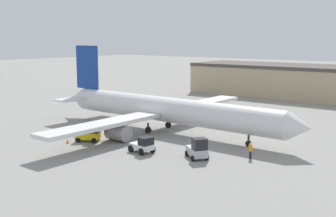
{
  "coord_description": "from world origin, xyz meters",
  "views": [
    {
      "loc": [
        35.84,
        -45.92,
        13.17
      ],
      "look_at": [
        0.0,
        0.0,
        3.39
      ],
      "focal_mm": 45.0,
      "sensor_mm": 36.0,
      "label": 1
    }
  ],
  "objects_px": {
    "baggage_tug": "(198,149)",
    "belt_loader_truck": "(90,133)",
    "airplane": "(162,109)",
    "pushback_tug": "(143,145)",
    "safety_cone_near": "(67,141)",
    "ground_crew_worker": "(250,150)"
  },
  "relations": [
    {
      "from": "belt_loader_truck",
      "to": "safety_cone_near",
      "type": "relative_size",
      "value": 6.35
    },
    {
      "from": "airplane",
      "to": "belt_loader_truck",
      "type": "distance_m",
      "value": 11.19
    },
    {
      "from": "airplane",
      "to": "pushback_tug",
      "type": "xyz_separation_m",
      "value": [
        5.51,
        -10.38,
        -2.24
      ]
    },
    {
      "from": "belt_loader_truck",
      "to": "pushback_tug",
      "type": "bearing_deg",
      "value": -31.99
    },
    {
      "from": "ground_crew_worker",
      "to": "belt_loader_truck",
      "type": "xyz_separation_m",
      "value": [
        -20.14,
        -5.39,
        0.13
      ]
    },
    {
      "from": "ground_crew_worker",
      "to": "belt_loader_truck",
      "type": "height_order",
      "value": "belt_loader_truck"
    },
    {
      "from": "baggage_tug",
      "to": "safety_cone_near",
      "type": "bearing_deg",
      "value": -130.12
    },
    {
      "from": "airplane",
      "to": "pushback_tug",
      "type": "height_order",
      "value": "airplane"
    },
    {
      "from": "baggage_tug",
      "to": "belt_loader_truck",
      "type": "xyz_separation_m",
      "value": [
        -15.52,
        -1.89,
        0.03
      ]
    },
    {
      "from": "airplane",
      "to": "baggage_tug",
      "type": "distance_m",
      "value": 14.76
    },
    {
      "from": "baggage_tug",
      "to": "belt_loader_truck",
      "type": "distance_m",
      "value": 15.63
    },
    {
      "from": "belt_loader_truck",
      "to": "pushback_tug",
      "type": "height_order",
      "value": "belt_loader_truck"
    },
    {
      "from": "airplane",
      "to": "ground_crew_worker",
      "type": "xyz_separation_m",
      "value": [
        16.51,
        -5.0,
        -2.18
      ]
    },
    {
      "from": "airplane",
      "to": "pushback_tug",
      "type": "relative_size",
      "value": 13.94
    },
    {
      "from": "ground_crew_worker",
      "to": "belt_loader_truck",
      "type": "distance_m",
      "value": 20.85
    },
    {
      "from": "ground_crew_worker",
      "to": "safety_cone_near",
      "type": "distance_m",
      "value": 22.92
    },
    {
      "from": "ground_crew_worker",
      "to": "pushback_tug",
      "type": "xyz_separation_m",
      "value": [
        -11.0,
        -5.38,
        -0.06
      ]
    },
    {
      "from": "safety_cone_near",
      "to": "pushback_tug",
      "type": "bearing_deg",
      "value": 13.59
    },
    {
      "from": "baggage_tug",
      "to": "pushback_tug",
      "type": "height_order",
      "value": "baggage_tug"
    },
    {
      "from": "baggage_tug",
      "to": "belt_loader_truck",
      "type": "relative_size",
      "value": 0.95
    },
    {
      "from": "pushback_tug",
      "to": "safety_cone_near",
      "type": "relative_size",
      "value": 5.46
    },
    {
      "from": "airplane",
      "to": "pushback_tug",
      "type": "distance_m",
      "value": 11.96
    }
  ]
}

